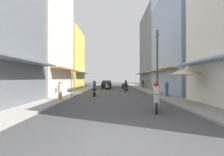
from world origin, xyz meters
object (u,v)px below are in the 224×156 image
utility_pole (157,62)px  pedestrian_foreground (167,89)px  motorbike_black (109,85)px  vendor_umbrella (186,71)px  motorbike_silver (157,98)px  pedestrian_far (60,91)px  motorbike_white (108,87)px  motorbike_red (123,86)px  street_sign_no_entry (72,79)px  motorbike_orange (95,89)px  motorbike_green (126,86)px  pedestrian_midway (143,83)px  parked_car (107,84)px

utility_pole → pedestrian_foreground: bearing=-49.8°
motorbike_black → vendor_umbrella: (5.82, -25.43, 1.75)m
motorbike_silver → pedestrian_far: motorbike_silver is taller
utility_pole → vendor_umbrella: bearing=-83.5°
motorbike_white → motorbike_red: bearing=47.3°
street_sign_no_entry → motorbike_red: bearing=68.8°
motorbike_red → motorbike_silver: size_ratio=0.98×
pedestrian_foreground → motorbike_red: bearing=103.0°
motorbike_orange → pedestrian_foreground: bearing=-8.2°
motorbike_orange → street_sign_no_entry: street_sign_no_entry is taller
motorbike_green → pedestrian_foreground: (3.25, -7.45, 0.09)m
vendor_umbrella → motorbike_green: bearing=104.9°
utility_pole → motorbike_orange: bearing=178.3°
motorbike_green → utility_pole: bearing=-68.8°
motorbike_red → motorbike_orange: size_ratio=0.97×
motorbike_orange → vendor_umbrella: bearing=-39.1°
pedestrian_midway → motorbike_white: bearing=-146.0°
motorbike_red → vendor_umbrella: size_ratio=0.71×
parked_car → vendor_umbrella: (6.15, -20.46, 1.51)m
parked_car → vendor_umbrella: vendor_umbrella is taller
motorbike_red → utility_pole: utility_pole is taller
pedestrian_midway → utility_pole: utility_pole is taller
parked_car → pedestrian_midway: 6.65m
motorbike_orange → utility_pole: size_ratio=0.28×
motorbike_silver → street_sign_no_entry: (-6.22, 6.85, 1.01)m
pedestrian_foreground → motorbike_white: bearing=117.4°
motorbike_white → motorbike_orange: 10.47m
motorbike_black → pedestrian_midway: size_ratio=1.03×
pedestrian_far → vendor_umbrella: size_ratio=0.63×
pedestrian_far → utility_pole: utility_pole is taller
motorbike_green → street_sign_no_entry: 9.43m
street_sign_no_entry → pedestrian_foreground: bearing=0.5°
motorbike_green → parked_car: (-2.97, 8.51, 0.04)m
parked_car → motorbike_silver: bearing=-81.1°
motorbike_silver → motorbike_orange: size_ratio=0.98×
motorbike_green → pedestrian_foreground: size_ratio=1.11×
pedestrian_midway → pedestrian_foreground: (-0.41, -15.69, -0.20)m
motorbike_green → motorbike_red: bearing=90.4°
utility_pole → motorbike_red: bearing=101.0°
parked_car → pedestrian_foreground: size_ratio=2.61×
motorbike_orange → parked_car: motorbike_orange is taller
motorbike_black → pedestrian_far: size_ratio=1.17×
parked_car → pedestrian_midway: (6.64, -0.27, 0.25)m
motorbike_silver → motorbike_green: bearing=92.5°
pedestrian_midway → vendor_umbrella: bearing=-91.4°
motorbike_red → pedestrian_midway: pedestrian_midway is taller
motorbike_silver → vendor_umbrella: 3.85m
motorbike_green → pedestrian_far: motorbike_green is taller
motorbike_white → pedestrian_far: 14.52m
motorbike_orange → vendor_umbrella: vendor_umbrella is taller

